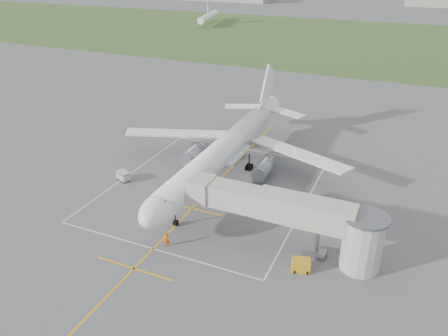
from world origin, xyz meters
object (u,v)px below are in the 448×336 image
at_px(jet_bridge, 299,217).
at_px(gpu_unit, 301,265).
at_px(ramp_worker_nose, 167,240).
at_px(ramp_worker_wing, 193,162).
at_px(baggage_cart, 123,176).
at_px(airliner, 223,151).

height_order(jet_bridge, gpu_unit, jet_bridge).
distance_m(gpu_unit, ramp_worker_nose, 16.07).
height_order(ramp_worker_nose, ramp_worker_wing, ramp_worker_wing).
bearing_deg(jet_bridge, gpu_unit, -65.69).
bearing_deg(ramp_worker_nose, gpu_unit, -4.35).
bearing_deg(baggage_cart, jet_bridge, 8.03).
bearing_deg(jet_bridge, ramp_worker_nose, -159.76).
relative_size(baggage_cart, ramp_worker_nose, 1.31).
distance_m(airliner, baggage_cart, 16.01).
bearing_deg(ramp_worker_nose, ramp_worker_wing, 97.51).
height_order(jet_bridge, baggage_cart, jet_bridge).
xyz_separation_m(gpu_unit, baggage_cart, (-30.78, 9.84, 0.02)).
relative_size(baggage_cart, ramp_worker_wing, 1.27).
bearing_deg(jet_bridge, airliner, 137.81).
bearing_deg(airliner, gpu_unit, -45.50).
distance_m(airliner, jet_bridge, 21.22).
height_order(jet_bridge, ramp_worker_nose, jet_bridge).
bearing_deg(airliner, ramp_worker_wing, 172.71).
height_order(airliner, gpu_unit, airliner).
xyz_separation_m(jet_bridge, baggage_cart, (-29.32, 6.61, -3.98)).
xyz_separation_m(jet_bridge, ramp_worker_wing, (-21.61, 15.00, -3.78)).
bearing_deg(baggage_cart, airliner, 50.07).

